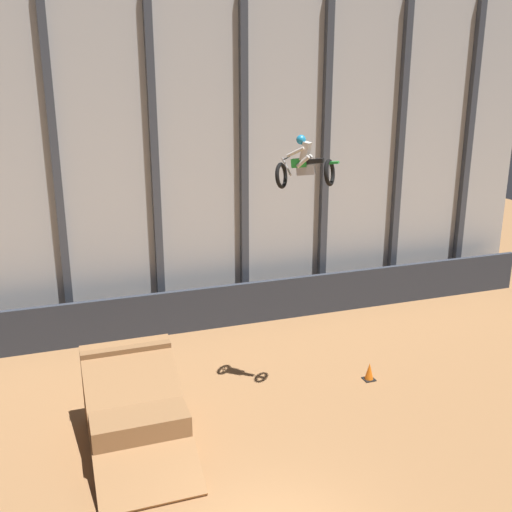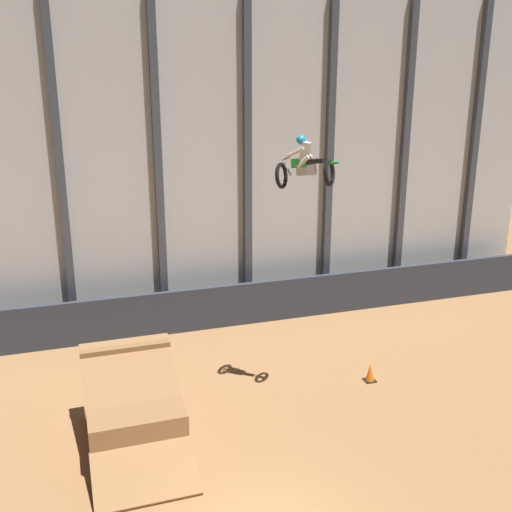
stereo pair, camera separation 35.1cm
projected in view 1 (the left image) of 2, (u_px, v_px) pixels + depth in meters
arena_back_wall at (154, 162)px, 21.65m from camera, size 32.00×0.40×12.52m
lower_barrier at (167, 313)px, 22.16m from camera, size 31.36×0.20×1.66m
dirt_ramp at (134, 410)px, 15.82m from camera, size 2.44×4.36×2.35m
rider_bike_solo at (305, 166)px, 16.34m from camera, size 1.66×1.61×1.53m
traffic_cone_near_ramp at (369, 372)px, 18.97m from camera, size 0.36×0.36×0.58m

